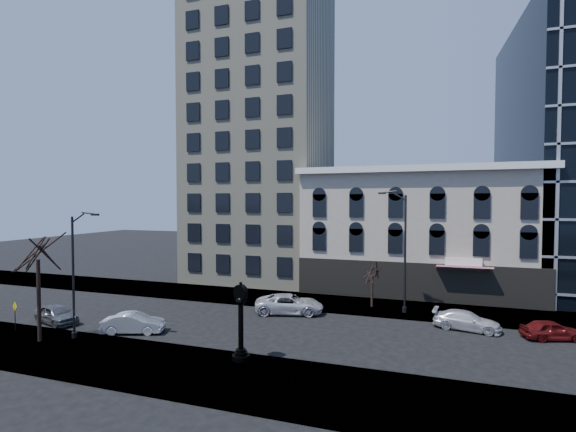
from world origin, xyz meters
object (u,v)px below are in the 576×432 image
(street_lamp_near, at_px, (80,241))
(car_near_b, at_px, (134,323))
(car_near_a, at_px, (56,314))
(street_clock, at_px, (241,324))
(warning_sign, at_px, (15,311))

(street_lamp_near, height_order, car_near_b, street_lamp_near)
(car_near_a, bearing_deg, street_clock, -82.26)
(street_lamp_near, bearing_deg, car_near_a, 154.92)
(street_lamp_near, distance_m, car_near_a, 7.90)
(warning_sign, bearing_deg, street_lamp_near, 20.23)
(warning_sign, bearing_deg, car_near_b, 35.88)
(street_clock, relative_size, car_near_a, 1.10)
(street_clock, height_order, car_near_b, street_clock)
(warning_sign, distance_m, car_near_b, 8.32)
(street_clock, relative_size, warning_sign, 2.19)
(street_lamp_near, relative_size, car_near_a, 2.09)
(street_clock, bearing_deg, car_near_a, -165.07)
(street_clock, xyz_separation_m, street_lamp_near, (-11.40, -0.11, 4.41))
(street_clock, height_order, car_near_a, street_clock)
(street_clock, distance_m, warning_sign, 17.09)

